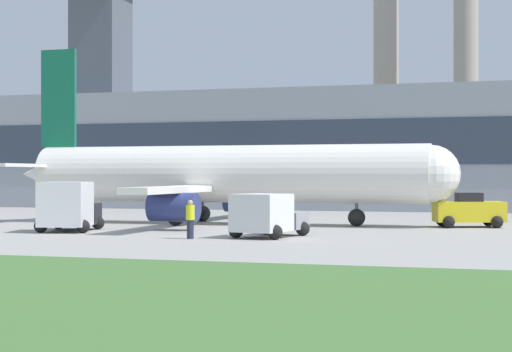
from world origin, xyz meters
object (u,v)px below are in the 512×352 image
object	(u,v)px
airplane	(221,175)
fuel_truck	(267,216)
ground_crew_person	(190,219)
pushback_tug	(469,212)
baggage_truck	(68,207)

from	to	relation	value
airplane	fuel_truck	distance (m)	11.72
fuel_truck	ground_crew_person	bearing A→B (deg)	-148.84
ground_crew_person	fuel_truck	bearing A→B (deg)	31.16
airplane	pushback_tug	bearing A→B (deg)	3.59
pushback_tug	baggage_truck	distance (m)	22.38
airplane	ground_crew_person	world-z (taller)	airplane
ground_crew_person	baggage_truck	bearing A→B (deg)	158.88
ground_crew_person	pushback_tug	bearing A→B (deg)	46.81
baggage_truck	airplane	bearing A→B (deg)	58.09
fuel_truck	pushback_tug	bearing A→B (deg)	50.86
fuel_truck	airplane	bearing A→B (deg)	119.58
baggage_truck	ground_crew_person	size ratio (longest dim) A/B	2.63
airplane	fuel_truck	world-z (taller)	airplane
baggage_truck	ground_crew_person	distance (m)	8.63
airplane	ground_crew_person	distance (m)	12.40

